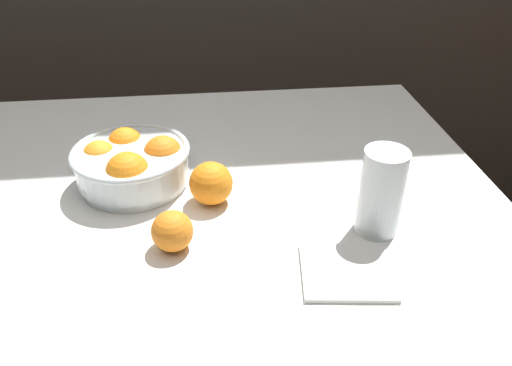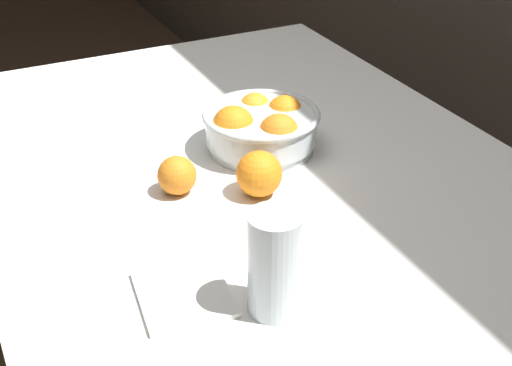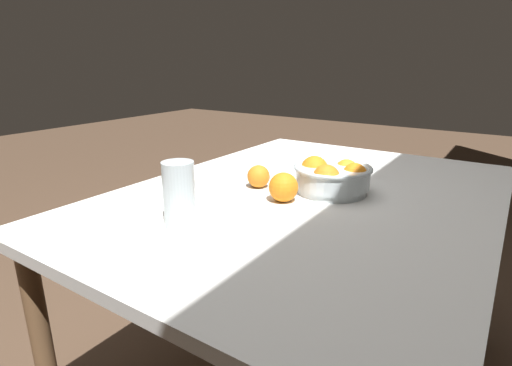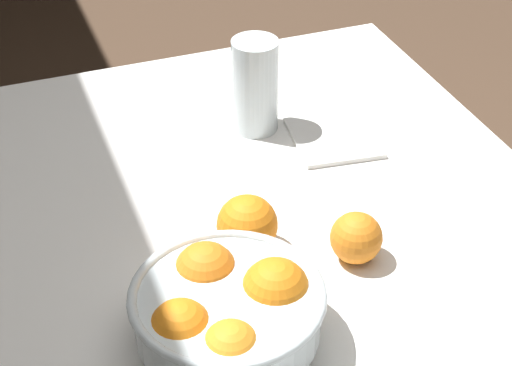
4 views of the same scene
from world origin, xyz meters
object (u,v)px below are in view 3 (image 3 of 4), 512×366
at_px(juice_glass, 179,198).
at_px(orange_loose_near_bowl, 283,187).
at_px(fruit_bowl, 332,176).
at_px(orange_loose_front, 258,176).

relative_size(juice_glass, orange_loose_near_bowl, 1.90).
xyz_separation_m(fruit_bowl, orange_loose_near_bowl, (0.15, -0.08, -0.01)).
bearing_deg(orange_loose_front, orange_loose_near_bowl, 61.76).
xyz_separation_m(fruit_bowl, orange_loose_front, (0.08, -0.21, -0.01)).
bearing_deg(orange_loose_front, juice_glass, 1.75).
bearing_deg(orange_loose_near_bowl, juice_glass, -22.39).
relative_size(orange_loose_near_bowl, orange_loose_front, 1.18).
bearing_deg(fruit_bowl, juice_glass, -24.29).
bearing_deg(fruit_bowl, orange_loose_near_bowl, -27.72).
relative_size(juice_glass, orange_loose_front, 2.24).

